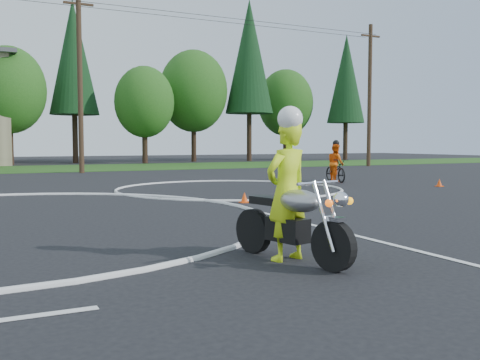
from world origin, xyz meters
name	(u,v)px	position (x,y,z in m)	size (l,w,h in m)	color
course_markings	(79,209)	(2.17, 4.35, 0.01)	(19.05, 19.05, 0.12)	silver
primary_motorcycle	(293,222)	(3.88, -3.06, 0.57)	(0.85, 2.21, 1.18)	black
rider_primary_grp	(287,187)	(3.87, -2.92, 1.06)	(0.82, 0.64, 2.19)	#D7FF1A
rider_second_grp	(336,167)	(13.63, 9.32, 0.63)	(1.01, 1.96, 1.79)	black
traffic_cones	(191,204)	(4.72, 3.22, 0.14)	(22.24, 12.46, 0.30)	#FF4B0D
treeline	(171,85)	(14.78, 34.61, 6.62)	(38.20, 8.10, 14.52)	#382619
utility_poles	(80,78)	(5.00, 21.00, 5.20)	(41.60, 1.12, 10.00)	#473321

